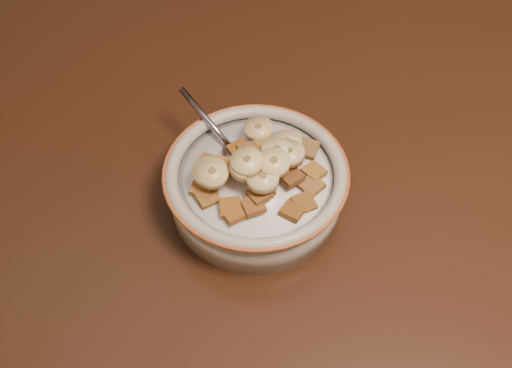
{
  "coord_description": "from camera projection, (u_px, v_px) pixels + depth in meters",
  "views": [
    {
      "loc": [
        -0.29,
        -0.39,
        1.24
      ],
      "look_at": [
        -0.24,
        -0.04,
        0.78
      ],
      "focal_mm": 40.0,
      "sensor_mm": 36.0,
      "label": 1
    }
  ],
  "objects": [
    {
      "name": "cereal_square_17",
      "position": [
        259.0,
        159.0,
        0.56
      ],
      "size": [
        0.03,
        0.03,
        0.01
      ],
      "primitive_type": "cube",
      "rotation": [
        -0.19,
        0.1,
        0.54
      ],
      "color": "brown",
      "rests_on": "milk"
    },
    {
      "name": "spoon",
      "position": [
        239.0,
        156.0,
        0.58
      ],
      "size": [
        0.05,
        0.05,
        0.01
      ],
      "primitive_type": "ellipsoid",
      "rotation": [
        0.0,
        0.0,
        3.68
      ],
      "color": "#A2A5BD",
      "rests_on": "cereal_bowl"
    },
    {
      "name": "cereal_square_3",
      "position": [
        291.0,
        147.0,
        0.59
      ],
      "size": [
        0.03,
        0.03,
        0.01
      ],
      "primitive_type": "cube",
      "rotation": [
        0.03,
        0.01,
        1.01
      ],
      "color": "olive",
      "rests_on": "milk"
    },
    {
      "name": "banana_slice_8",
      "position": [
        247.0,
        162.0,
        0.54
      ],
      "size": [
        0.04,
        0.03,
        0.01
      ],
      "primitive_type": "cylinder",
      "rotation": [
        -0.08,
        0.02,
        1.7
      ],
      "color": "#F2E498",
      "rests_on": "milk"
    },
    {
      "name": "cereal_square_15",
      "position": [
        222.0,
        166.0,
        0.57
      ],
      "size": [
        0.03,
        0.03,
        0.01
      ],
      "primitive_type": "cube",
      "rotation": [
        -0.07,
        -0.09,
        2.8
      ],
      "color": "#9A632C",
      "rests_on": "milk"
    },
    {
      "name": "cereal_square_8",
      "position": [
        314.0,
        172.0,
        0.57
      ],
      "size": [
        0.03,
        0.03,
        0.01
      ],
      "primitive_type": "cube",
      "rotation": [
        -0.03,
        0.13,
        0.59
      ],
      "color": "#935F17",
      "rests_on": "milk"
    },
    {
      "name": "banana_slice_9",
      "position": [
        263.0,
        178.0,
        0.54
      ],
      "size": [
        0.04,
        0.04,
        0.01
      ],
      "primitive_type": "cylinder",
      "rotation": [
        -0.04,
        0.06,
        1.86
      ],
      "color": "beige",
      "rests_on": "milk"
    },
    {
      "name": "cereal_square_6",
      "position": [
        304.0,
        203.0,
        0.55
      ],
      "size": [
        0.03,
        0.03,
        0.01
      ],
      "primitive_type": "cube",
      "rotation": [
        0.2,
        -0.02,
        0.29
      ],
      "color": "brown",
      "rests_on": "milk"
    },
    {
      "name": "cereal_square_14",
      "position": [
        208.0,
        163.0,
        0.57
      ],
      "size": [
        0.03,
        0.03,
        0.01
      ],
      "primitive_type": "cube",
      "rotation": [
        0.06,
        0.03,
        1.02
      ],
      "color": "brown",
      "rests_on": "milk"
    },
    {
      "name": "table",
      "position": [
        459.0,
        164.0,
        0.67
      ],
      "size": [
        1.4,
        0.9,
        0.04
      ],
      "primitive_type": "cube",
      "rotation": [
        0.0,
        0.0,
        -0.0
      ],
      "color": "black",
      "rests_on": "floor"
    },
    {
      "name": "cereal_square_11",
      "position": [
        291.0,
        176.0,
        0.56
      ],
      "size": [
        0.03,
        0.03,
        0.01
      ],
      "primitive_type": "cube",
      "rotation": [
        -0.13,
        -0.02,
        0.48
      ],
      "color": "brown",
      "rests_on": "milk"
    },
    {
      "name": "cereal_square_16",
      "position": [
        224.0,
        169.0,
        0.56
      ],
      "size": [
        0.03,
        0.03,
        0.01
      ],
      "primitive_type": "cube",
      "rotation": [
        0.16,
        0.16,
        2.01
      ],
      "color": "brown",
      "rests_on": "milk"
    },
    {
      "name": "cereal_square_5",
      "position": [
        260.0,
        194.0,
        0.54
      ],
      "size": [
        0.03,
        0.03,
        0.01
      ],
      "primitive_type": "cube",
      "rotation": [
        -0.06,
        0.12,
        2.02
      ],
      "color": "brown",
      "rests_on": "milk"
    },
    {
      "name": "cereal_square_20",
      "position": [
        308.0,
        148.0,
        0.59
      ],
      "size": [
        0.03,
        0.03,
        0.01
      ],
      "primitive_type": "cube",
      "rotation": [
        -0.21,
        -0.06,
        2.66
      ],
      "color": "brown",
      "rests_on": "milk"
    },
    {
      "name": "cereal_square_2",
      "position": [
        293.0,
        155.0,
        0.57
      ],
      "size": [
        0.02,
        0.02,
        0.01
      ],
      "primitive_type": "cube",
      "rotation": [
        0.16,
        0.03,
        1.35
      ],
      "color": "#944E1A",
      "rests_on": "milk"
    },
    {
      "name": "cereal_square_24",
      "position": [
        231.0,
        207.0,
        0.54
      ],
      "size": [
        0.02,
        0.02,
        0.01
      ],
      "primitive_type": "cube",
      "rotation": [
        0.0,
        -0.12,
        1.58
      ],
      "color": "brown",
      "rests_on": "milk"
    },
    {
      "name": "cereal_square_13",
      "position": [
        266.0,
        184.0,
        0.55
      ],
      "size": [
        0.02,
        0.02,
        0.01
      ],
      "primitive_type": "cube",
      "rotation": [
        -0.08,
        -0.07,
        1.33
      ],
      "color": "olive",
      "rests_on": "milk"
    },
    {
      "name": "cereal_square_18",
      "position": [
        249.0,
        152.0,
        0.57
      ],
      "size": [
        0.02,
        0.02,
        0.01
      ],
      "primitive_type": "cube",
      "rotation": [
        0.18,
        0.08,
        0.24
      ],
      "color": "brown",
      "rests_on": "milk"
    },
    {
      "name": "banana_slice_1",
      "position": [
        274.0,
        163.0,
        0.54
      ],
      "size": [
        0.04,
        0.04,
        0.01
      ],
      "primitive_type": "cylinder",
      "rotation": [
        0.05,
        -0.05,
        0.42
      ],
      "color": "#FCEEA0",
      "rests_on": "milk"
    },
    {
      "name": "cereal_square_10",
      "position": [
        202.0,
        187.0,
        0.56
      ],
      "size": [
        0.03,
        0.03,
        0.01
      ],
      "primitive_type": "cube",
      "rotation": [
        0.1,
        -0.11,
        1.14
      ],
      "color": "olive",
      "rests_on": "milk"
    },
    {
      "name": "banana_slice_7",
      "position": [
        289.0,
        154.0,
        0.56
      ],
      "size": [
        0.04,
        0.04,
        0.01
      ],
      "primitive_type": "cylinder",
      "rotation": [
        0.09,
        0.11,
        3.01
      ],
      "color": "#F7E39C",
      "rests_on": "milk"
    },
    {
      "name": "cereal_square_22",
      "position": [
        264.0,
        142.0,
        0.58
      ],
      "size": [
        0.02,
        0.02,
        0.01
      ],
      "primitive_type": "cube",
      "rotation": [
        0.05,
        -0.16,
        1.73
      ],
      "color": "olive",
      "rests_on": "milk"
    },
    {
      "name": "cereal_square_23",
      "position": [
        275.0,
        145.0,
        0.59
      ],
      "size": [
        0.03,
        0.03,
        0.01
      ],
      "primitive_type": "cube",
      "rotation": [
        0.13,
        -0.15,
        0.52
      ],
      "color": "brown",
      "rests_on": "milk"
    },
    {
      "name": "banana_slice_5",
      "position": [
        209.0,
        172.0,
        0.55
      ],
      "size": [
        0.04,
        0.04,
        0.01
      ],
      "primitive_type": "cylinder",
      "rotation": [
        -0.04,
        -0.09,
        1.28
      ],
      "color": "#C9B583",
      "rests_on": "milk"
    },
    {
      "name": "cereal_square_7",
      "position": [
        239.0,
        150.0,
        0.57
      ],
      "size": [
        0.03,
        0.03,
        0.01
      ],
      "primitive_type": "cube",
      "rotation": [
        0.22,
        -0.0,
        0.52
      ],
      "color": "brown",
      "rests_on": "milk"
    },
    {
      "name": "cereal_bowl",
      "position": [
        256.0,
        189.0,
        0.59
      ],
      "size": [
        0.18,
        0.18,
        0.04
      ],
      "primitive_type": "cylinder",
      "color": "#B9B4A9",
      "rests_on": "table"
    },
    {
      "name": "banana_slice_6",
      "position": [
        245.0,
        166.0,
        0.54
      ],
      "size": [
        0.04,
        0.04,
        0.01
      ],
      "primitive_type": "cylinder",
      "rotation": [
        -0.04,
        -0.11,
        2.84
      ],
      "color": "tan",
      "rests_on": "milk"
    },
    {
      "name": "cereal_square_9",
      "position": [
        253.0,
        206.0,
        0.54
      ],
      "size": [
        0.02,
        0.02,
        0.01
      ],
      "primitive_type": "cube",
      "rotation": [
        0.01,
        0.05,
        1.82
      ],
      "color": "brown",
      "rests_on": "milk"
    },
    {
      "name": "cereal_square_0",
      "position": [
        293.0,
        211.0,
        0.54
      ],
      "size": [
        0.03,
        0.03,
        0.01
      ],
      "primitive_type": "cube",
      "rotation": [
        0.11,
        0.04,
        2.46
      ],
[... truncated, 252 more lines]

